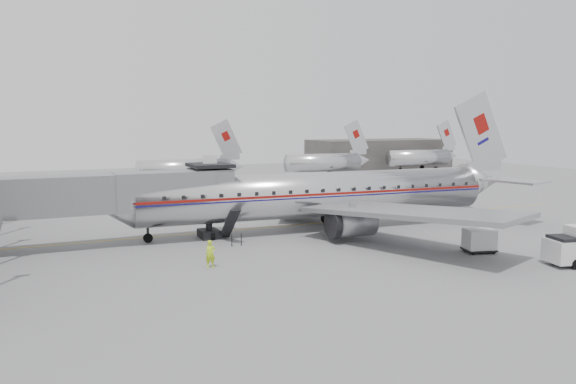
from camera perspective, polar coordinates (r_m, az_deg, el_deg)
name	(u,v)px	position (r m, az deg, el deg)	size (l,w,h in m)	color
ground	(325,237)	(48.89, 3.76, -4.54)	(160.00, 160.00, 0.00)	slate
hangar	(379,153)	(122.71, 9.22, 3.89)	(30.00, 12.00, 6.00)	#393634
apron_line	(323,223)	(55.47, 3.59, -3.12)	(0.15, 60.00, 0.01)	gold
jet_bridge	(119,194)	(46.64, -16.83, -0.20)	(21.00, 6.20, 7.10)	slate
distant_aircraft_near	(185,169)	(87.05, -10.38, 2.35)	(16.39, 3.20, 10.26)	silver
distant_aircraft_mid	(324,162)	(100.10, 3.67, 3.08)	(16.39, 3.20, 10.26)	silver
distant_aircraft_far	(420,157)	(116.45, 13.25, 3.48)	(16.39, 3.20, 10.26)	silver
airliner	(326,194)	(51.71, 3.93, -0.21)	(41.24, 38.15, 13.04)	silver
baggage_cart_white	(479,240)	(45.29, 18.86, -4.64)	(2.62, 2.25, 1.77)	silver
ramp_worker	(210,254)	(38.79, -7.89, -6.26)	(0.69, 0.45, 1.90)	#BEE91B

